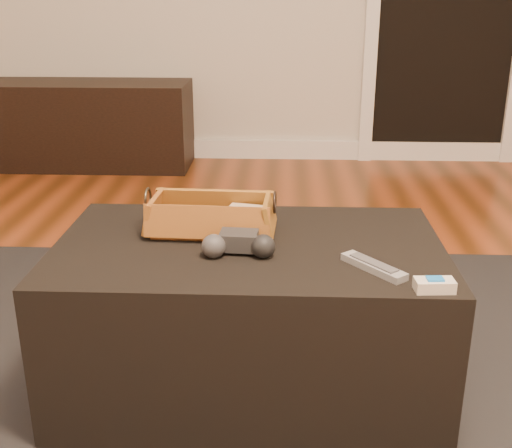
{
  "coord_description": "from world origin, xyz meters",
  "views": [
    {
      "loc": [
        0.33,
        -1.35,
        1.05
      ],
      "look_at": [
        0.26,
        0.17,
        0.49
      ],
      "focal_mm": 45.0,
      "sensor_mm": 36.0,
      "label": 1
    }
  ],
  "objects_px": {
    "wicker_basket": "(211,218)",
    "silver_remote": "(374,266)",
    "tv_remote": "(204,226)",
    "ottoman": "(249,315)",
    "media_cabinet": "(83,125)",
    "cream_gadget": "(434,285)",
    "game_controller": "(239,244)"
  },
  "relations": [
    {
      "from": "ottoman",
      "to": "wicker_basket",
      "type": "xyz_separation_m",
      "value": [
        -0.1,
        0.08,
        0.25
      ]
    },
    {
      "from": "game_controller",
      "to": "tv_remote",
      "type": "bearing_deg",
      "value": 125.45
    },
    {
      "from": "media_cabinet",
      "to": "wicker_basket",
      "type": "distance_m",
      "value": 2.49
    },
    {
      "from": "wicker_basket",
      "to": "silver_remote",
      "type": "xyz_separation_m",
      "value": [
        0.41,
        -0.23,
        -0.03
      ]
    },
    {
      "from": "ottoman",
      "to": "cream_gadget",
      "type": "bearing_deg",
      "value": -31.91
    },
    {
      "from": "game_controller",
      "to": "cream_gadget",
      "type": "relative_size",
      "value": 2.07
    },
    {
      "from": "tv_remote",
      "to": "ottoman",
      "type": "bearing_deg",
      "value": -30.67
    },
    {
      "from": "game_controller",
      "to": "silver_remote",
      "type": "height_order",
      "value": "game_controller"
    },
    {
      "from": "ottoman",
      "to": "tv_remote",
      "type": "xyz_separation_m",
      "value": [
        -0.12,
        0.06,
        0.23
      ]
    },
    {
      "from": "ottoman",
      "to": "game_controller",
      "type": "relative_size",
      "value": 5.5
    },
    {
      "from": "wicker_basket",
      "to": "cream_gadget",
      "type": "bearing_deg",
      "value": -32.71
    },
    {
      "from": "tv_remote",
      "to": "silver_remote",
      "type": "height_order",
      "value": "tv_remote"
    },
    {
      "from": "tv_remote",
      "to": "game_controller",
      "type": "height_order",
      "value": "game_controller"
    },
    {
      "from": "wicker_basket",
      "to": "silver_remote",
      "type": "height_order",
      "value": "wicker_basket"
    },
    {
      "from": "media_cabinet",
      "to": "game_controller",
      "type": "relative_size",
      "value": 7.21
    },
    {
      "from": "media_cabinet",
      "to": "cream_gadget",
      "type": "distance_m",
      "value": 3.03
    },
    {
      "from": "media_cabinet",
      "to": "tv_remote",
      "type": "bearing_deg",
      "value": -65.56
    },
    {
      "from": "media_cabinet",
      "to": "ottoman",
      "type": "bearing_deg",
      "value": -63.68
    },
    {
      "from": "wicker_basket",
      "to": "cream_gadget",
      "type": "distance_m",
      "value": 0.62
    },
    {
      "from": "tv_remote",
      "to": "wicker_basket",
      "type": "distance_m",
      "value": 0.03
    },
    {
      "from": "media_cabinet",
      "to": "game_controller",
      "type": "distance_m",
      "value": 2.66
    },
    {
      "from": "media_cabinet",
      "to": "cream_gadget",
      "type": "relative_size",
      "value": 14.91
    },
    {
      "from": "ottoman",
      "to": "game_controller",
      "type": "bearing_deg",
      "value": -104.17
    },
    {
      "from": "media_cabinet",
      "to": "cream_gadget",
      "type": "xyz_separation_m",
      "value": [
        1.57,
        -2.58,
        0.19
      ]
    },
    {
      "from": "media_cabinet",
      "to": "silver_remote",
      "type": "xyz_separation_m",
      "value": [
        1.45,
        -2.48,
        0.18
      ]
    },
    {
      "from": "tv_remote",
      "to": "silver_remote",
      "type": "bearing_deg",
      "value": -30.64
    },
    {
      "from": "wicker_basket",
      "to": "ottoman",
      "type": "bearing_deg",
      "value": -35.79
    },
    {
      "from": "ottoman",
      "to": "silver_remote",
      "type": "xyz_separation_m",
      "value": [
        0.3,
        -0.16,
        0.22
      ]
    },
    {
      "from": "cream_gadget",
      "to": "tv_remote",
      "type": "bearing_deg",
      "value": 149.08
    },
    {
      "from": "media_cabinet",
      "to": "game_controller",
      "type": "bearing_deg",
      "value": -64.84
    },
    {
      "from": "ottoman",
      "to": "tv_remote",
      "type": "height_order",
      "value": "tv_remote"
    },
    {
      "from": "tv_remote",
      "to": "silver_remote",
      "type": "distance_m",
      "value": 0.48
    }
  ]
}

